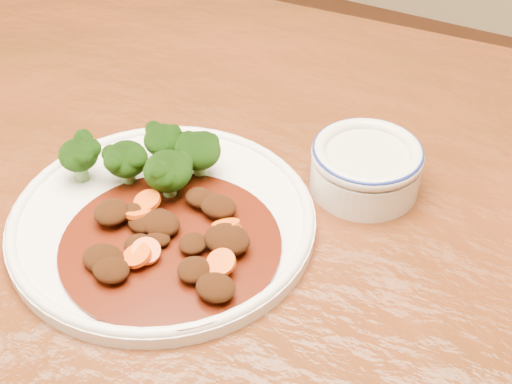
% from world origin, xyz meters
% --- Properties ---
extents(dining_table, '(1.55, 0.98, 0.75)m').
position_xyz_m(dining_table, '(-0.00, 0.00, 0.67)').
color(dining_table, '#59230F').
rests_on(dining_table, ground).
extents(dinner_plate, '(0.30, 0.30, 0.02)m').
position_xyz_m(dinner_plate, '(-0.00, -0.06, 0.76)').
color(dinner_plate, white).
rests_on(dinner_plate, dining_table).
extents(broccoli_florets, '(0.15, 0.10, 0.05)m').
position_xyz_m(broccoli_florets, '(-0.04, -0.02, 0.79)').
color(broccoli_florets, '#629A4F').
rests_on(broccoli_florets, dinner_plate).
extents(mince_stew, '(0.21, 0.21, 0.03)m').
position_xyz_m(mince_stew, '(0.03, -0.09, 0.77)').
color(mince_stew, '#431407').
rests_on(mince_stew, dinner_plate).
extents(dip_bowl, '(0.11, 0.11, 0.05)m').
position_xyz_m(dip_bowl, '(0.15, 0.09, 0.78)').
color(dip_bowl, beige).
rests_on(dip_bowl, dining_table).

